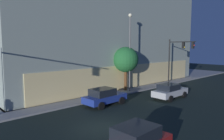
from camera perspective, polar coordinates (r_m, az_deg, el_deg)
The scene contains 7 objects.
ground_plane at distance 15.03m, azimuth -2.33°, elevation -15.39°, with size 120.00×120.00×0.00m, color black.
modern_building at distance 36.33m, azimuth -7.76°, elevation 10.73°, with size 31.84×22.49×16.97m.
traffic_light_far_corner at distance 32.35m, azimuth 17.53°, elevation 4.57°, with size 0.59×3.98×6.55m.
street_lamp_sidewalk at distance 25.53m, azimuth 4.88°, elevation 7.02°, with size 0.44×0.44×9.35m.
sidewalk_tree at distance 26.06m, azimuth 3.74°, elevation 2.77°, with size 3.14×3.14×5.42m.
car_blue at distance 20.26m, azimuth -2.11°, elevation -7.16°, with size 4.36×2.21×1.64m.
car_silver at distance 23.70m, azimuth 15.37°, elevation -5.49°, with size 4.47×2.03×1.59m.
Camera 1 is at (-9.04, -10.65, 5.54)m, focal length 33.76 mm.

